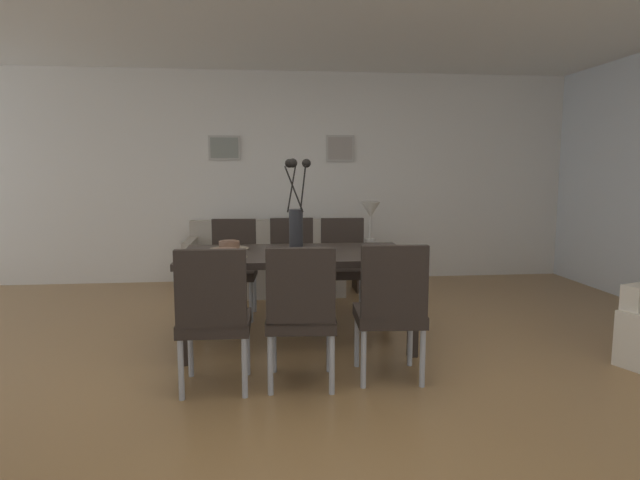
{
  "coord_description": "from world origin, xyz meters",
  "views": [
    {
      "loc": [
        -0.31,
        -3.57,
        1.38
      ],
      "look_at": [
        0.17,
        0.93,
        0.8
      ],
      "focal_mm": 30.11,
      "sensor_mm": 36.0,
      "label": 1
    }
  ],
  "objects": [
    {
      "name": "dining_chair_mid_left",
      "position": [
        0.51,
        -0.23,
        0.51
      ],
      "size": [
        0.47,
        0.47,
        0.92
      ],
      "color": "black",
      "rests_on": "ground"
    },
    {
      "name": "bowl_near_left",
      "position": [
        -0.59,
        0.42,
        0.78
      ],
      "size": [
        0.17,
        0.17,
        0.07
      ],
      "color": "brown",
      "rests_on": "dining_table"
    },
    {
      "name": "ground_plane",
      "position": [
        0.0,
        0.0,
        0.0
      ],
      "size": [
        9.0,
        9.0,
        0.0
      ],
      "primitive_type": "plane",
      "color": "olive"
    },
    {
      "name": "centerpiece_vase",
      "position": [
        -0.05,
        0.65,
        1.02
      ],
      "size": [
        0.21,
        0.23,
        0.73
      ],
      "color": "#232326",
      "rests_on": "dining_table"
    },
    {
      "name": "framed_picture_center",
      "position": [
        0.67,
        3.18,
        1.66
      ],
      "size": [
        0.36,
        0.03,
        0.33
      ],
      "color": "#B2ADA3"
    },
    {
      "name": "placemat_near_left",
      "position": [
        -0.59,
        0.42,
        0.74
      ],
      "size": [
        0.32,
        0.32,
        0.01
      ],
      "primitive_type": "cylinder",
      "color": "#7F705B",
      "rests_on": "dining_table"
    },
    {
      "name": "dining_chair_near_right",
      "position": [
        -0.6,
        1.54,
        0.51
      ],
      "size": [
        0.47,
        0.47,
        0.92
      ],
      "color": "black",
      "rests_on": "ground"
    },
    {
      "name": "placemat_near_right",
      "position": [
        -0.59,
        0.87,
        0.74
      ],
      "size": [
        0.32,
        0.32,
        0.01
      ],
      "primitive_type": "cylinder",
      "color": "#7F705B",
      "rests_on": "dining_table"
    },
    {
      "name": "dining_chair_far_left",
      "position": [
        -0.08,
        -0.28,
        0.51
      ],
      "size": [
        0.47,
        0.47,
        0.92
      ],
      "color": "black",
      "rests_on": "ground"
    },
    {
      "name": "table_lamp",
      "position": [
        0.92,
        2.48,
        0.89
      ],
      "size": [
        0.22,
        0.22,
        0.51
      ],
      "color": "beige",
      "rests_on": "side_table"
    },
    {
      "name": "bowl_near_right",
      "position": [
        -0.59,
        0.87,
        0.78
      ],
      "size": [
        0.17,
        0.17,
        0.07
      ],
      "color": "brown",
      "rests_on": "dining_table"
    },
    {
      "name": "framed_picture_left",
      "position": [
        -0.77,
        3.18,
        1.66
      ],
      "size": [
        0.39,
        0.03,
        0.3
      ],
      "color": "#B2ADA3"
    },
    {
      "name": "dining_table",
      "position": [
        -0.05,
        0.64,
        0.67
      ],
      "size": [
        1.8,
        0.99,
        0.74
      ],
      "color": "black",
      "rests_on": "ground"
    },
    {
      "name": "dining_chair_near_left",
      "position": [
        -0.62,
        -0.29,
        0.51
      ],
      "size": [
        0.45,
        0.45,
        0.92
      ],
      "color": "black",
      "rests_on": "ground"
    },
    {
      "name": "back_wall_panel",
      "position": [
        0.0,
        3.25,
        1.3
      ],
      "size": [
        9.0,
        0.1,
        2.6
      ],
      "primitive_type": "cube",
      "color": "silver",
      "rests_on": "ground"
    },
    {
      "name": "sofa",
      "position": [
        -0.29,
        2.57,
        0.28
      ],
      "size": [
        1.75,
        0.84,
        0.8
      ],
      "color": "#A89E8E",
      "rests_on": "ground"
    },
    {
      "name": "dining_chair_far_right",
      "position": [
        -0.03,
        1.58,
        0.51
      ],
      "size": [
        0.45,
        0.45,
        0.92
      ],
      "color": "black",
      "rests_on": "ground"
    },
    {
      "name": "side_table",
      "position": [
        0.92,
        2.48,
        0.26
      ],
      "size": [
        0.36,
        0.36,
        0.52
      ],
      "primitive_type": "cube",
      "color": "#3D2D23",
      "rests_on": "ground"
    },
    {
      "name": "dining_chair_mid_right",
      "position": [
        0.46,
        1.52,
        0.51
      ],
      "size": [
        0.46,
        0.46,
        0.92
      ],
      "color": "black",
      "rests_on": "ground"
    }
  ]
}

